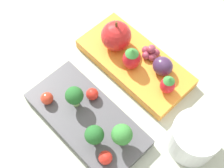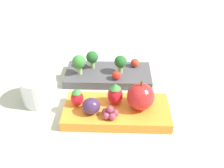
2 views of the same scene
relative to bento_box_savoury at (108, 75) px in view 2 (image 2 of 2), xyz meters
The scene contains 15 objects.
ground_plane 0.07m from the bento_box_savoury, 83.42° to the right, with size 4.00×4.00×0.00m, color #ADB7A3.
bento_box_savoury is the anchor object (origin of this frame).
bento_box_fruit 0.15m from the bento_box_savoury, 89.66° to the right, with size 0.24×0.14×0.02m.
broccoli_floret_0 0.08m from the bento_box_savoury, behind, with size 0.03×0.03×0.05m.
broccoli_floret_1 0.05m from the bento_box_savoury, 15.63° to the right, with size 0.03×0.03×0.05m.
broccoli_floret_2 0.06m from the bento_box_savoury, 147.34° to the left, with size 0.03×0.03×0.05m.
cherry_tomato_0 0.08m from the bento_box_savoury, 13.21° to the left, with size 0.02×0.02×0.02m.
cherry_tomato_1 0.08m from the bento_box_savoury, 151.40° to the left, with size 0.02×0.02×0.02m.
cherry_tomato_2 0.04m from the bento_box_savoury, 66.24° to the right, with size 0.02×0.02×0.02m.
apple 0.16m from the bento_box_savoury, 71.79° to the right, with size 0.06×0.06×0.07m.
strawberry_0 0.15m from the bento_box_savoury, 122.61° to the right, with size 0.03×0.03×0.04m.
strawberry_1 0.13m from the bento_box_savoury, 90.13° to the right, with size 0.03×0.03×0.05m.
plum 0.16m from the bento_box_savoury, 108.79° to the right, with size 0.04×0.03×0.03m.
grape_cluster 0.17m from the bento_box_savoury, 95.37° to the right, with size 0.03×0.04×0.03m.
drinking_cup 0.18m from the bento_box_savoury, 156.78° to the right, with size 0.08×0.08×0.06m.
Camera 2 is at (-0.07, -0.47, 0.36)m, focal length 40.00 mm.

